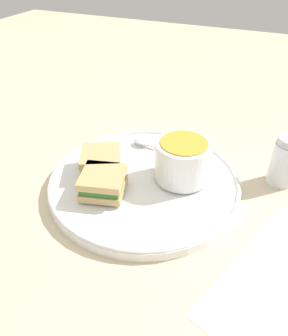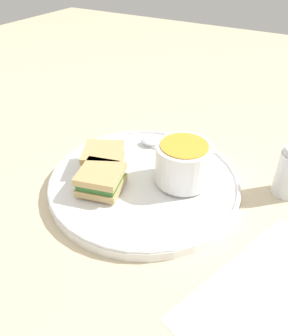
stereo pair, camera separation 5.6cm
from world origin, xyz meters
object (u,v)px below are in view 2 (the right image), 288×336
sandwich_half_near (103,158)px  sandwich_half_far (101,179)px  spoon (153,144)px  soup_bowl (183,163)px

sandwich_half_near → sandwich_half_far: bearing=32.9°
spoon → sandwich_half_near: size_ratio=1.31×
spoon → sandwich_half_far: bearing=93.6°
sandwich_half_far → sandwich_half_near: bearing=-147.1°
sandwich_half_far → soup_bowl: bearing=130.0°
spoon → soup_bowl: bearing=150.4°
sandwich_half_near → sandwich_half_far: 0.06m
sandwich_half_near → soup_bowl: bearing=104.6°
soup_bowl → sandwich_half_near: soup_bowl is taller
spoon → sandwich_half_near: bearing=75.3°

